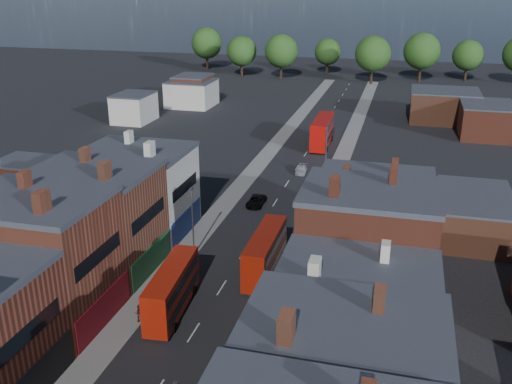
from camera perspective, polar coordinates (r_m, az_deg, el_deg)
The scene contains 11 objects.
pavement_west at distance 82.57m, azimuth -2.16°, elevation -0.10°, with size 3.00×200.00×0.12m, color gray.
pavement_east at distance 79.98m, azimuth 6.79°, elevation -0.94°, with size 3.00×200.00×0.12m, color gray.
lamp_post_2 at distance 62.92m, azimuth -6.36°, elevation -2.51°, with size 0.25×0.70×8.12m.
lamp_post_3 at distance 88.03m, azimuth 7.03°, elevation 4.28°, with size 0.25×0.70×8.12m.
bus_0 at distance 53.95m, azimuth -8.40°, elevation -9.58°, with size 3.20×10.33×4.39m.
bus_1 at distance 59.82m, azimuth 0.92°, elevation -6.04°, with size 2.70×10.53×4.55m.
bus_2 at distance 105.84m, azimuth 6.63°, elevation 6.06°, with size 3.23×12.23×5.26m.
car_2 at distance 78.01m, azimuth 0.00°, elevation -0.91°, with size 2.08×4.52×1.26m, color black.
car_3 at distance 91.27m, azimuth 4.57°, elevation 2.24°, with size 1.56×3.83×1.11m, color silver.
ped_1 at distance 53.61m, azimuth -11.62°, elevation -11.78°, with size 0.82×0.45×1.69m, color #43201A.
ped_3 at distance 55.96m, azimuth 1.76°, elevation -9.76°, with size 1.04×0.48×1.78m, color #535147.
Camera 1 is at (16.22, -23.77, 29.39)m, focal length 40.00 mm.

